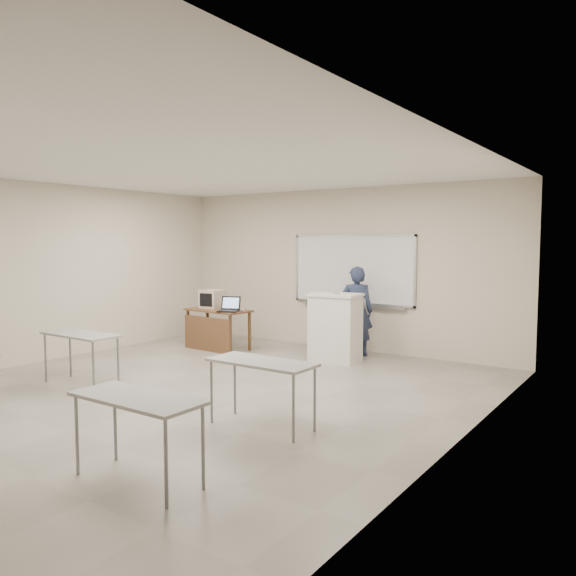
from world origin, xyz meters
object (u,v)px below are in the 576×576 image
Objects in this scene: instructor_desk at (214,322)px; mouse at (243,310)px; whiteboard at (353,271)px; presenter at (356,311)px; keyboard at (324,293)px; laptop at (230,308)px; crt_monitor at (213,299)px; podium at (335,327)px.

instructor_desk is 0.63m from mouse.
whiteboard is 2.74m from instructor_desk.
whiteboard reaches higher than presenter.
presenter is at bearing 33.06° from mouse.
whiteboard is 5.01× the size of keyboard.
crt_monitor is at bearing 137.71° from laptop.
whiteboard is at bearing 23.27° from crt_monitor.
instructor_desk is 1.09× the size of podium.
laptop is at bearing -25.43° from crt_monitor.
mouse is (0.80, -0.08, -0.15)m from crt_monitor.
keyboard is at bearing -12.47° from laptop.
whiteboard is 2.16m from mouse.
mouse is at bearing 20.12° from instructor_desk.
keyboard is at bearing 11.78° from mouse.
keyboard is (-0.15, -0.12, 0.59)m from podium.
laptop is at bearing -123.24° from mouse.
whiteboard is 0.88m from presenter.
whiteboard reaches higher than laptop.
crt_monitor is 2.48m from keyboard.
laptop is 2.28m from presenter.
podium reaches higher than mouse.
whiteboard is 1.56× the size of presenter.
whiteboard is 1.25m from keyboard.
presenter is at bearing 27.31° from instructor_desk.
crt_monitor is 1.19× the size of laptop.
instructor_desk is at bearing -175.83° from podium.
podium is at bearing 60.20° from presenter.
crt_monitor is at bearing -177.54° from mouse.
laptop is (0.40, -0.01, 0.30)m from instructor_desk.
mouse is 0.20× the size of keyboard.
crt_monitor is 0.70m from laptop.
podium reaches higher than instructor_desk.
keyboard is (2.47, 0.04, 0.24)m from crt_monitor.
whiteboard reaches higher than mouse.
mouse is at bearing -9.97° from crt_monitor.
presenter reaches higher than keyboard.
keyboard is at bearing -3.68° from crt_monitor.
keyboard is at bearing -84.51° from whiteboard.
keyboard is (0.12, -1.20, -0.32)m from whiteboard.
crt_monitor is at bearing 141.02° from instructor_desk.
mouse is (-1.82, -0.23, 0.19)m from podium.
crt_monitor reaches higher than mouse.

